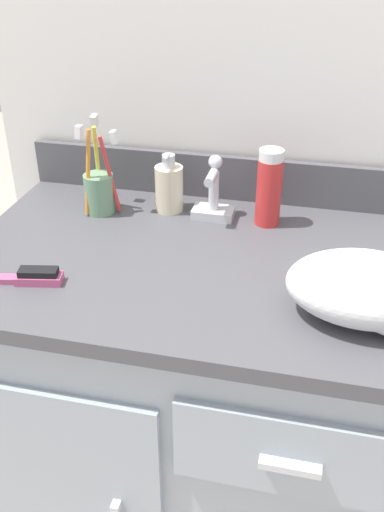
{
  "coord_description": "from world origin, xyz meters",
  "views": [
    {
      "loc": [
        0.21,
        -0.92,
        1.31
      ],
      "look_at": [
        0.0,
        -0.03,
        0.76
      ],
      "focal_mm": 40.0,
      "sensor_mm": 36.0,
      "label": 1
    }
  ],
  "objects_px": {
    "shaving_cream_can": "(269,188)",
    "hand_towel": "(374,293)",
    "toothbrush_cup": "(99,189)",
    "soap_dispenser": "(169,187)",
    "hairbrush": "(21,277)"
  },
  "relations": [
    {
      "from": "soap_dispenser",
      "to": "hand_towel",
      "type": "height_order",
      "value": "soap_dispenser"
    },
    {
      "from": "toothbrush_cup",
      "to": "hand_towel",
      "type": "relative_size",
      "value": 0.78
    },
    {
      "from": "shaving_cream_can",
      "to": "hairbrush",
      "type": "distance_m",
      "value": 0.53
    },
    {
      "from": "hairbrush",
      "to": "shaving_cream_can",
      "type": "bearing_deg",
      "value": 28.08
    },
    {
      "from": "toothbrush_cup",
      "to": "shaving_cream_can",
      "type": "relative_size",
      "value": 1.24
    },
    {
      "from": "toothbrush_cup",
      "to": "shaving_cream_can",
      "type": "xyz_separation_m",
      "value": [
        0.37,
        0.03,
        0.03
      ]
    },
    {
      "from": "shaving_cream_can",
      "to": "hand_towel",
      "type": "height_order",
      "value": "shaving_cream_can"
    },
    {
      "from": "hairbrush",
      "to": "soap_dispenser",
      "type": "bearing_deg",
      "value": 50.82
    },
    {
      "from": "soap_dispenser",
      "to": "hand_towel",
      "type": "bearing_deg",
      "value": -36.84
    },
    {
      "from": "shaving_cream_can",
      "to": "toothbrush_cup",
      "type": "bearing_deg",
      "value": -175.8
    },
    {
      "from": "soap_dispenser",
      "to": "shaving_cream_can",
      "type": "bearing_deg",
      "value": -4.12
    },
    {
      "from": "soap_dispenser",
      "to": "hairbrush",
      "type": "height_order",
      "value": "soap_dispenser"
    },
    {
      "from": "shaving_cream_can",
      "to": "hairbrush",
      "type": "height_order",
      "value": "shaving_cream_can"
    },
    {
      "from": "shaving_cream_can",
      "to": "hairbrush",
      "type": "relative_size",
      "value": 0.78
    },
    {
      "from": "soap_dispenser",
      "to": "hand_towel",
      "type": "distance_m",
      "value": 0.53
    }
  ]
}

